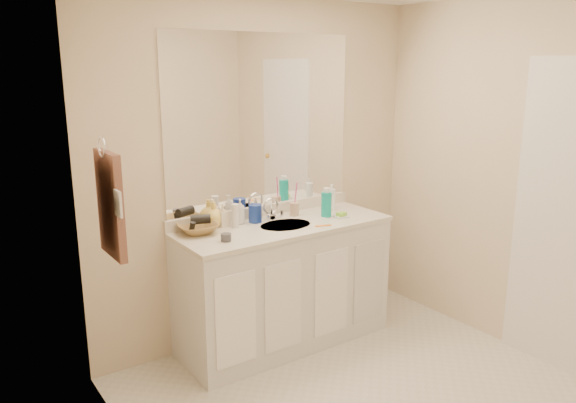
{
  "coord_description": "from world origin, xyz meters",
  "views": [
    {
      "loc": [
        -2.09,
        -2.03,
        1.95
      ],
      "look_at": [
        0.0,
        0.97,
        1.05
      ],
      "focal_mm": 35.0,
      "sensor_mm": 36.0,
      "label": 1
    }
  ],
  "objects": [
    {
      "name": "wall_back",
      "position": [
        0.0,
        1.3,
        1.2
      ],
      "size": [
        2.6,
        0.02,
        2.4
      ],
      "primitive_type": "cube",
      "color": "beige",
      "rests_on": "floor"
    },
    {
      "name": "wall_left",
      "position": [
        -1.3,
        0.0,
        1.2
      ],
      "size": [
        0.02,
        2.6,
        2.4
      ],
      "primitive_type": "cube",
      "color": "beige",
      "rests_on": "floor"
    },
    {
      "name": "wall_right",
      "position": [
        1.3,
        0.0,
        1.2
      ],
      "size": [
        0.02,
        2.6,
        2.4
      ],
      "primitive_type": "cube",
      "color": "beige",
      "rests_on": "floor"
    },
    {
      "name": "vanity_cabinet",
      "position": [
        0.0,
        1.02,
        0.42
      ],
      "size": [
        1.5,
        0.55,
        0.85
      ],
      "primitive_type": "cube",
      "color": "silver",
      "rests_on": "floor"
    },
    {
      "name": "countertop",
      "position": [
        0.0,
        1.02,
        0.86
      ],
      "size": [
        1.52,
        0.57,
        0.03
      ],
      "primitive_type": "cube",
      "color": "silver",
      "rests_on": "vanity_cabinet"
    },
    {
      "name": "backsplash",
      "position": [
        0.0,
        1.29,
        0.92
      ],
      "size": [
        1.52,
        0.03,
        0.08
      ],
      "primitive_type": "cube",
      "color": "silver",
      "rests_on": "countertop"
    },
    {
      "name": "sink_basin",
      "position": [
        0.0,
        1.0,
        0.87
      ],
      "size": [
        0.37,
        0.37,
        0.02
      ],
      "primitive_type": "cylinder",
      "color": "beige",
      "rests_on": "countertop"
    },
    {
      "name": "faucet",
      "position": [
        0.0,
        1.18,
        0.94
      ],
      "size": [
        0.02,
        0.02,
        0.11
      ],
      "primitive_type": "cylinder",
      "color": "silver",
      "rests_on": "countertop"
    },
    {
      "name": "mirror",
      "position": [
        0.0,
        1.29,
        1.56
      ],
      "size": [
        1.48,
        0.01,
        1.2
      ],
      "primitive_type": "cube",
      "color": "white",
      "rests_on": "wall_back"
    },
    {
      "name": "blue_mug",
      "position": [
        -0.14,
        1.18,
        0.94
      ],
      "size": [
        0.12,
        0.12,
        0.12
      ],
      "primitive_type": "cylinder",
      "rotation": [
        0.0,
        0.0,
        -0.42
      ],
      "color": "navy",
      "rests_on": "countertop"
    },
    {
      "name": "tan_cup",
      "position": [
        0.19,
        1.17,
        0.93
      ],
      "size": [
        0.08,
        0.08,
        0.1
      ],
      "primitive_type": "cylinder",
      "rotation": [
        0.0,
        0.0,
        -0.21
      ],
      "color": "tan",
      "rests_on": "countertop"
    },
    {
      "name": "toothbrush",
      "position": [
        0.2,
        1.17,
        1.03
      ],
      "size": [
        0.02,
        0.04,
        0.19
      ],
      "primitive_type": "cylinder",
      "rotation": [
        0.14,
        0.0,
        0.25
      ],
      "color": "#E33B9A",
      "rests_on": "tan_cup"
    },
    {
      "name": "mouthwash_bottle",
      "position": [
        0.37,
        1.02,
        0.97
      ],
      "size": [
        0.09,
        0.09,
        0.18
      ],
      "primitive_type": "cylinder",
      "rotation": [
        0.0,
        0.0,
        -0.25
      ],
      "color": "#0DA59A",
      "rests_on": "countertop"
    },
    {
      "name": "clear_pump_bottle",
      "position": [
        0.52,
        1.15,
        0.96
      ],
      "size": [
        0.06,
        0.06,
        0.16
      ],
      "primitive_type": "cylinder",
      "rotation": [
        0.0,
        0.0,
        0.05
      ],
      "color": "white",
      "rests_on": "countertop"
    },
    {
      "name": "soap_dish",
      "position": [
        0.44,
        0.93,
        0.89
      ],
      "size": [
        0.11,
        0.1,
        0.01
      ],
      "primitive_type": "cube",
      "rotation": [
        0.0,
        0.0,
        -0.25
      ],
      "color": "silver",
      "rests_on": "countertop"
    },
    {
      "name": "green_soap",
      "position": [
        0.44,
        0.93,
        0.9
      ],
      "size": [
        0.07,
        0.06,
        0.02
      ],
      "primitive_type": "cube",
      "rotation": [
        0.0,
        0.0,
        0.15
      ],
      "color": "#84D433",
      "rests_on": "soap_dish"
    },
    {
      "name": "orange_comb",
      "position": [
        0.19,
        0.83,
        0.88
      ],
      "size": [
        0.12,
        0.06,
        0.0
      ],
      "primitive_type": "cube",
      "rotation": [
        0.0,
        0.0,
        -0.32
      ],
      "color": "orange",
      "rests_on": "countertop"
    },
    {
      "name": "dark_jar",
      "position": [
        -0.51,
        0.92,
        0.9
      ],
      "size": [
        0.09,
        0.09,
        0.05
      ],
      "primitive_type": "cylinder",
      "rotation": [
        0.0,
        0.0,
        0.43
      ],
      "color": "#3B3B42",
      "rests_on": "countertop"
    },
    {
      "name": "extra_white_bottle",
      "position": [
        -0.31,
        1.14,
        0.96
      ],
      "size": [
        0.06,
        0.06,
        0.16
      ],
      "primitive_type": "cylinder",
      "rotation": [
        0.0,
        0.0,
        0.23
      ],
      "color": "silver",
      "rests_on": "countertop"
    },
    {
      "name": "soap_bottle_white",
      "position": [
        -0.24,
        1.21,
        0.97
      ],
      "size": [
        0.09,
        0.09,
        0.17
      ],
      "primitive_type": "imported",
      "rotation": [
        0.0,
        0.0,
        -0.41
      ],
      "color": "silver",
      "rests_on": "countertop"
    },
    {
      "name": "soap_bottle_cream",
      "position": [
        -0.37,
        1.22,
        0.96
      ],
      "size": [
        0.08,
        0.08,
        0.16
      ],
      "primitive_type": "imported",
      "rotation": [
        0.0,
        0.0,
        0.13
      ],
      "color": "#F3E1C6",
      "rests_on": "countertop"
    },
    {
      "name": "soap_bottle_yellow",
      "position": [
        -0.42,
        1.25,
        0.96
      ],
      "size": [
        0.17,
        0.17,
        0.17
      ],
      "primitive_type": "imported",
      "rotation": [
        0.0,
        0.0,
        -0.34
      ],
      "color": "#F7D760",
      "rests_on": "countertop"
    },
    {
      "name": "wicker_basket",
      "position": [
        -0.58,
        1.17,
        0.91
      ],
      "size": [
        0.29,
        0.29,
        0.06
      ],
      "primitive_type": "imported",
      "rotation": [
        0.0,
        0.0,
        -0.11
      ],
      "color": "olive",
      "rests_on": "countertop"
    },
    {
      "name": "hair_dryer",
      "position": [
        -0.56,
        1.17,
        0.97
      ],
      "size": [
        0.14,
        0.1,
        0.06
      ],
      "primitive_type": "cylinder",
      "rotation": [
        0.0,
        1.57,
        -0.36
      ],
      "color": "black",
      "rests_on": "wicker_basket"
    },
    {
      "name": "towel_ring",
      "position": [
        -1.27,
        0.77,
        1.55
      ],
      "size": [
        0.01,
        0.11,
        0.11
      ],
      "primitive_type": "torus",
      "rotation": [
        0.0,
        1.57,
        0.0
      ],
      "color": "silver",
      "rests_on": "wall_left"
    },
    {
      "name": "hand_towel",
      "position": [
        -1.25,
        0.77,
        1.25
      ],
      "size": [
        0.04,
        0.32,
        0.55
      ],
      "primitive_type": "cube",
      "color": "brown",
      "rests_on": "towel_ring"
    },
    {
      "name": "switch_plate",
      "position": [
        -1.27,
        0.57,
        1.3
      ],
      "size": [
        0.01,
        0.08,
        0.13
      ],
      "primitive_type": "cube",
      "color": "silver",
      "rests_on": "wall_left"
    },
    {
      "name": "door",
      "position": [
        1.29,
        -0.3,
        1.0
      ],
      "size": [
        0.02,
        0.82,
        2.0
      ],
      "primitive_type": "cube",
      "color": "white",
      "rests_on": "floor"
    }
  ]
}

